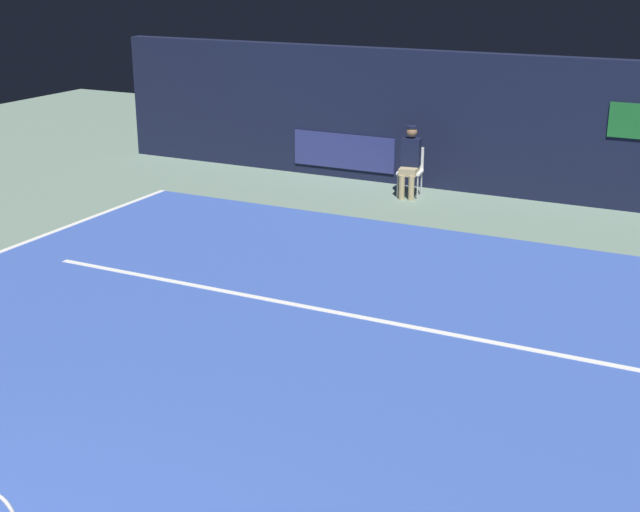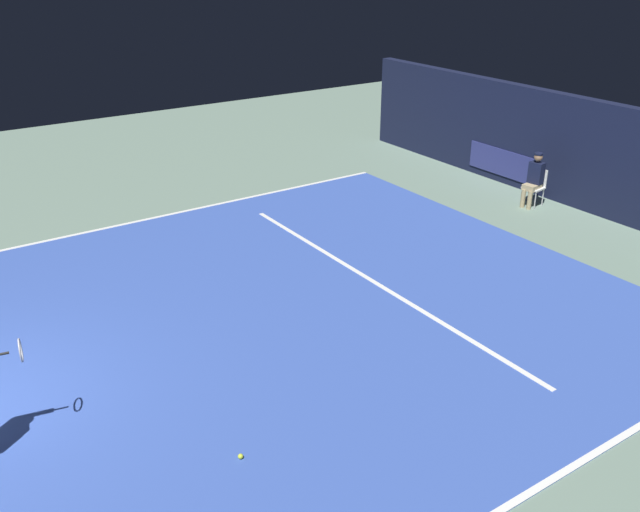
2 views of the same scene
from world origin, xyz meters
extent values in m
plane|color=slate|center=(0.00, 5.16, 0.00)|extent=(32.16, 32.16, 0.00)
cube|color=#3856B2|center=(0.00, 5.16, 0.01)|extent=(10.94, 12.33, 0.01)
cube|color=white|center=(5.42, 5.16, 0.01)|extent=(0.10, 12.33, 0.01)
cube|color=white|center=(-5.42, 5.16, 0.01)|extent=(0.10, 12.33, 0.01)
cube|color=white|center=(0.00, 7.32, 0.01)|extent=(8.53, 0.10, 0.01)
cube|color=#141933|center=(0.00, 13.99, 1.30)|extent=(15.86, 0.30, 2.60)
cube|color=navy|center=(-2.78, 13.83, 0.55)|extent=(2.20, 0.04, 0.70)
torus|color=#B2B2B7|center=(1.20, 0.94, 1.35)|extent=(0.30, 0.08, 0.30)
cube|color=white|center=(-1.07, 13.10, 0.46)|extent=(0.49, 0.46, 0.04)
cube|color=white|center=(-1.10, 13.30, 0.69)|extent=(0.42, 0.09, 0.42)
cylinder|color=#B2B2B7|center=(-1.23, 12.90, 0.23)|extent=(0.03, 0.03, 0.46)
cylinder|color=#B2B2B7|center=(-0.86, 12.96, 0.23)|extent=(0.03, 0.03, 0.46)
cylinder|color=#B2B2B7|center=(-1.28, 13.24, 0.23)|extent=(0.03, 0.03, 0.46)
cylinder|color=#B2B2B7|center=(-0.91, 13.30, 0.23)|extent=(0.03, 0.03, 0.46)
cube|color=tan|center=(-1.06, 13.02, 0.50)|extent=(0.38, 0.44, 0.14)
cylinder|color=tan|center=(-1.12, 12.83, 0.23)|extent=(0.11, 0.11, 0.46)
cylinder|color=tan|center=(-0.94, 12.86, 0.23)|extent=(0.11, 0.11, 0.46)
cube|color=#141933|center=(-1.07, 13.14, 0.83)|extent=(0.37, 0.27, 0.52)
sphere|color=#8C6647|center=(-1.07, 13.14, 1.21)|extent=(0.20, 0.20, 0.20)
cylinder|color=#141933|center=(-1.07, 13.14, 1.30)|extent=(0.19, 0.19, 0.04)
sphere|color=#CCE033|center=(3.01, 2.92, 0.05)|extent=(0.07, 0.07, 0.07)
camera|label=1|loc=(4.61, -1.96, 4.28)|focal=49.54mm
camera|label=2|loc=(9.13, -0.02, 5.86)|focal=38.54mm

